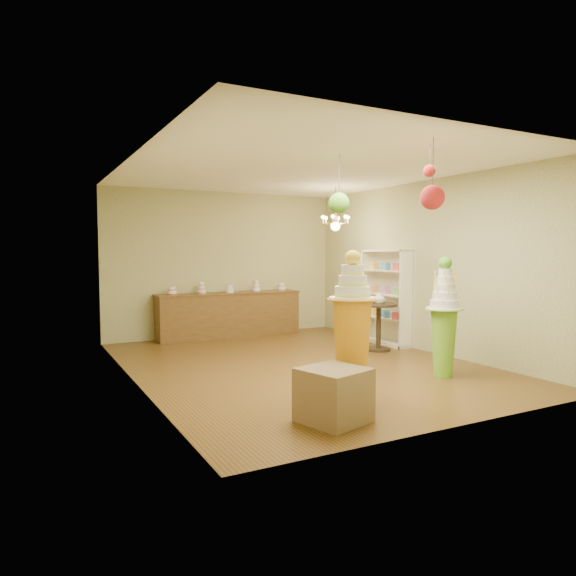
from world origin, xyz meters
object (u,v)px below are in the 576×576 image
pedestal_green (444,327)px  round_table (379,320)px  pedestal_orange (352,339)px  sideboard (230,314)px

pedestal_green → round_table: 2.03m
pedestal_orange → round_table: size_ratio=2.12×
sideboard → pedestal_green: bearing=-73.2°
pedestal_orange → round_table: pedestal_orange is taller
pedestal_green → round_table: pedestal_green is taller
pedestal_green → pedestal_orange: (-1.86, -0.43, 0.05)m
sideboard → pedestal_orange: bearing=-95.2°
round_table → sideboard: bearing=124.3°
pedestal_green → pedestal_orange: bearing=-166.9°
pedestal_green → round_table: bearing=78.5°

